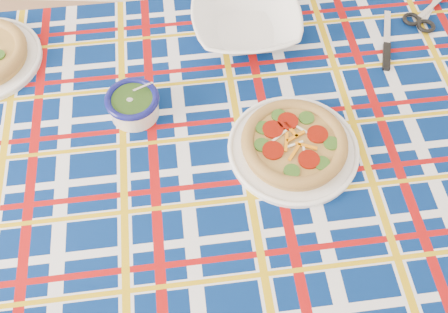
# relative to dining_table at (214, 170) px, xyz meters

# --- Properties ---
(dining_table) EXTENTS (1.85, 1.32, 0.80)m
(dining_table) POSITION_rel_dining_table_xyz_m (0.00, 0.00, 0.00)
(dining_table) COLOR brown
(dining_table) RESTS_ON floor
(tablecloth) EXTENTS (1.89, 1.36, 0.11)m
(tablecloth) POSITION_rel_dining_table_xyz_m (-0.00, 0.00, 0.03)
(tablecloth) COLOR #041E57
(tablecloth) RESTS_ON dining_table
(main_focaccia_plate) EXTENTS (0.38, 0.38, 0.06)m
(main_focaccia_plate) POSITION_rel_dining_table_xyz_m (0.19, 0.01, 0.11)
(main_focaccia_plate) COLOR #B4863F
(main_focaccia_plate) RESTS_ON tablecloth
(pesto_bowl) EXTENTS (0.15, 0.15, 0.08)m
(pesto_bowl) POSITION_rel_dining_table_xyz_m (-0.19, 0.11, 0.12)
(pesto_bowl) COLOR #19330E
(pesto_bowl) RESTS_ON tablecloth
(serving_bowl) EXTENTS (0.33, 0.33, 0.07)m
(serving_bowl) POSITION_rel_dining_table_xyz_m (0.07, 0.39, 0.12)
(serving_bowl) COLOR white
(serving_bowl) RESTS_ON tablecloth
(table_knife) EXTENTS (0.06, 0.24, 0.01)m
(table_knife) POSITION_rel_dining_table_xyz_m (0.46, 0.41, 0.09)
(table_knife) COLOR silver
(table_knife) RESTS_ON tablecloth
(kitchen_scissors) EXTENTS (0.20, 0.23, 0.02)m
(kitchen_scissors) POSITION_rel_dining_table_xyz_m (0.60, 0.50, 0.09)
(kitchen_scissors) COLOR silver
(kitchen_scissors) RESTS_ON tablecloth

